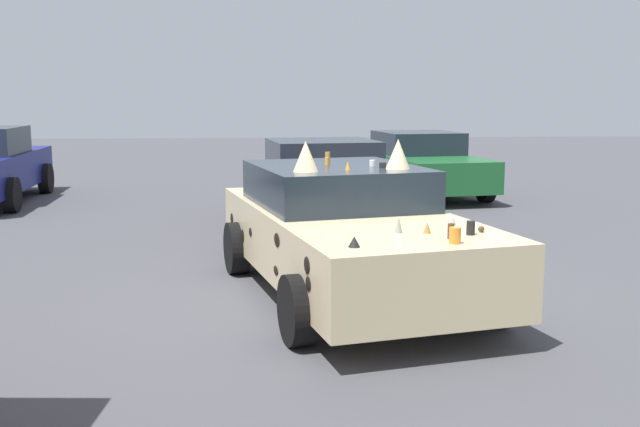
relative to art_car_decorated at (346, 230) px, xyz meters
name	(u,v)px	position (x,y,z in m)	size (l,w,h in m)	color
ground_plane	(348,296)	(-0.08, -0.02, -0.70)	(60.00, 60.00, 0.00)	#47474C
art_car_decorated	(346,230)	(0.00, 0.00, 0.00)	(4.71, 2.81, 1.68)	beige
parked_sedan_row_back_center	(325,186)	(3.94, -0.09, -0.01)	(4.22, 2.45, 1.42)	#5B1419
parked_sedan_row_back_far	(420,164)	(8.00, -2.47, -0.03)	(4.65, 2.48, 1.35)	#1E602D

